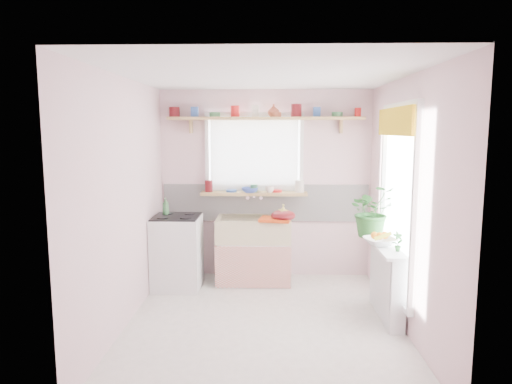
{
  "coord_description": "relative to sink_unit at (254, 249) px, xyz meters",
  "views": [
    {
      "loc": [
        0.05,
        -4.48,
        1.99
      ],
      "look_at": [
        -0.1,
        0.55,
        1.29
      ],
      "focal_mm": 32.0,
      "sensor_mm": 36.0,
      "label": 1
    }
  ],
  "objects": [
    {
      "name": "herb_pot",
      "position": [
        1.48,
        -1.31,
        0.44
      ],
      "size": [
        0.12,
        0.1,
        0.2
      ],
      "primitive_type": "imported",
      "rotation": [
        0.0,
        0.0,
        0.27
      ],
      "color": "#2A6A2C",
      "rests_on": "radiator_ledge"
    },
    {
      "name": "cooker",
      "position": [
        -0.95,
        -0.24,
        0.03
      ],
      "size": [
        0.58,
        0.58,
        0.93
      ],
      "color": "white",
      "rests_on": "ground"
    },
    {
      "name": "sink_unit",
      "position": [
        0.0,
        0.0,
        0.0
      ],
      "size": [
        0.95,
        0.65,
        1.11
      ],
      "color": "white",
      "rests_on": "ground"
    },
    {
      "name": "dish_tray",
      "position": [
        0.28,
        -0.19,
        0.44
      ],
      "size": [
        0.42,
        0.34,
        0.04
      ],
      "primitive_type": "cube",
      "rotation": [
        0.0,
        0.0,
        -0.18
      ],
      "color": "#E44914",
      "rests_on": "sink_unit"
    },
    {
      "name": "room",
      "position": [
        0.81,
        -0.43,
        0.94
      ],
      "size": [
        3.2,
        3.2,
        3.2
      ],
      "color": "white",
      "rests_on": "ground"
    },
    {
      "name": "fruit",
      "position": [
        1.37,
        -1.07,
        0.44
      ],
      "size": [
        0.2,
        0.14,
        0.1
      ],
      "color": "orange",
      "rests_on": "fruit_bowl"
    },
    {
      "name": "shelf_vase",
      "position": [
        0.25,
        0.21,
        1.79
      ],
      "size": [
        0.18,
        0.18,
        0.16
      ],
      "primitive_type": "imported",
      "rotation": [
        0.0,
        0.0,
        0.15
      ],
      "color": "#A04931",
      "rests_on": "pine_shelf"
    },
    {
      "name": "radiator_ledge",
      "position": [
        1.45,
        -1.09,
        -0.03
      ],
      "size": [
        0.22,
        0.95,
        0.78
      ],
      "color": "white",
      "rests_on": "ground"
    },
    {
      "name": "sill_cup",
      "position": [
        0.21,
        0.13,
        0.77
      ],
      "size": [
        0.13,
        0.13,
        0.09
      ],
      "primitive_type": "imported",
      "rotation": [
        0.0,
        0.0,
        -0.2
      ],
      "color": "silver",
      "rests_on": "windowsill"
    },
    {
      "name": "pine_shelf",
      "position": [
        0.15,
        0.18,
        1.69
      ],
      "size": [
        2.52,
        0.24,
        0.04
      ],
      "primitive_type": "cube",
      "color": "tan",
      "rests_on": "room"
    },
    {
      "name": "colander",
      "position": [
        0.38,
        -0.19,
        0.49
      ],
      "size": [
        0.38,
        0.38,
        0.14
      ],
      "primitive_type": "ellipsoid",
      "rotation": [
        0.0,
        0.0,
        -0.32
      ],
      "color": "maroon",
      "rests_on": "sink_unit"
    },
    {
      "name": "shelf_crockery",
      "position": [
        0.13,
        0.18,
        1.76
      ],
      "size": [
        2.47,
        0.11,
        0.12
      ],
      "color": "#590F14",
      "rests_on": "pine_shelf"
    },
    {
      "name": "cooker_bottle",
      "position": [
        -1.1,
        -0.16,
        0.59
      ],
      "size": [
        0.08,
        0.09,
        0.22
      ],
      "primitive_type": "imported",
      "rotation": [
        0.0,
        0.0,
        -0.02
      ],
      "color": "#3E7D46",
      "rests_on": "cooker"
    },
    {
      "name": "soap_bottle_sink",
      "position": [
        0.37,
        -0.19,
        0.52
      ],
      "size": [
        0.12,
        0.12,
        0.21
      ],
      "primitive_type": "imported",
      "rotation": [
        0.0,
        0.0,
        0.32
      ],
      "color": "#DED162",
      "rests_on": "sink_unit"
    },
    {
      "name": "fruit_bowl",
      "position": [
        1.36,
        -1.07,
        0.38
      ],
      "size": [
        0.39,
        0.39,
        0.08
      ],
      "primitive_type": "imported",
      "rotation": [
        0.0,
        0.0,
        0.25
      ],
      "color": "white",
      "rests_on": "radiator_ledge"
    },
    {
      "name": "windowsill",
      "position": [
        -0.0,
        0.19,
        0.71
      ],
      "size": [
        1.4,
        0.22,
        0.04
      ],
      "primitive_type": "cube",
      "color": "tan",
      "rests_on": "room"
    },
    {
      "name": "jade_plant",
      "position": [
        1.36,
        -0.69,
        0.64
      ],
      "size": [
        0.62,
        0.56,
        0.6
      ],
      "primitive_type": "imported",
      "rotation": [
        0.0,
        0.0,
        0.18
      ],
      "color": "#276227",
      "rests_on": "radiator_ledge"
    },
    {
      "name": "sill_crockery",
      "position": [
        -0.0,
        0.19,
        0.78
      ],
      "size": [
        1.35,
        0.11,
        0.12
      ],
      "color": "#590F14",
      "rests_on": "windowsill"
    },
    {
      "name": "sill_bowl",
      "position": [
        -0.05,
        0.13,
        0.76
      ],
      "size": [
        0.25,
        0.25,
        0.07
      ],
      "primitive_type": "imported",
      "rotation": [
        0.0,
        0.0,
        -0.18
      ],
      "color": "#3650B0",
      "rests_on": "windowsill"
    }
  ]
}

